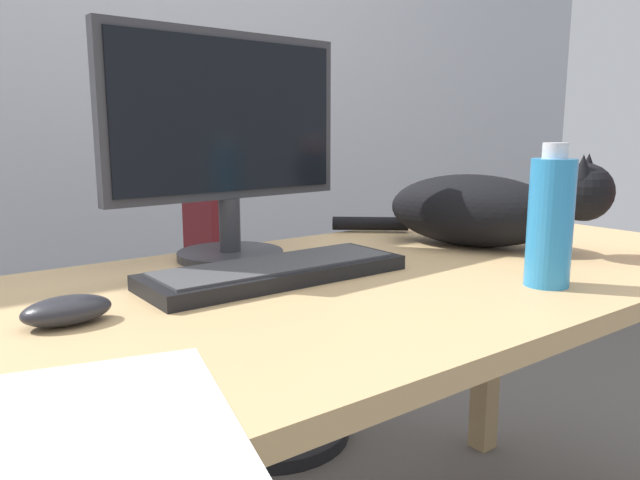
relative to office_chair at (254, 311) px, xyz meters
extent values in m
cube|color=silver|center=(-0.15, 0.80, 0.89)|extent=(6.00, 0.04, 2.60)
cube|color=tan|center=(-0.15, -0.76, 0.28)|extent=(1.45, 0.72, 0.03)
cube|color=tan|center=(0.51, -0.46, -0.07)|extent=(0.06, 0.06, 0.67)
cylinder|color=black|center=(0.05, -0.01, -0.39)|extent=(0.48, 0.48, 0.04)
cylinder|color=black|center=(0.05, -0.01, -0.17)|extent=(0.06, 0.06, 0.47)
cylinder|color=maroon|center=(0.05, -0.01, 0.10)|extent=(0.44, 0.44, 0.06)
cube|color=maroon|center=(-0.13, 0.03, 0.33)|extent=(0.13, 0.36, 0.40)
cylinder|color=#333338|center=(-0.35, -0.51, 0.30)|extent=(0.20, 0.20, 0.01)
cylinder|color=#333338|center=(-0.35, -0.51, 0.36)|extent=(0.04, 0.04, 0.10)
cube|color=#333338|center=(-0.35, -0.51, 0.56)|extent=(0.48, 0.05, 0.30)
cube|color=black|center=(-0.35, -0.52, 0.56)|extent=(0.45, 0.03, 0.27)
cube|color=black|center=(-0.36, -0.69, 0.31)|extent=(0.44, 0.15, 0.02)
cube|color=#444447|center=(-0.36, -0.69, 0.32)|extent=(0.40, 0.12, 0.00)
ellipsoid|color=black|center=(0.12, -0.70, 0.37)|extent=(0.30, 0.40, 0.15)
sphere|color=black|center=(0.20, -0.90, 0.42)|extent=(0.11, 0.11, 0.11)
cone|color=black|center=(0.23, -0.89, 0.47)|extent=(0.04, 0.04, 0.04)
cone|color=black|center=(0.17, -0.91, 0.47)|extent=(0.04, 0.04, 0.04)
cylinder|color=black|center=(0.07, -0.44, 0.31)|extent=(0.16, 0.14, 0.03)
ellipsoid|color=#232328|center=(-0.70, -0.73, 0.31)|extent=(0.11, 0.06, 0.04)
cube|color=white|center=(-0.75, -1.03, 0.30)|extent=(0.28, 0.34, 0.00)
cylinder|color=#2D8CD1|center=(-0.05, -0.98, 0.39)|extent=(0.07, 0.07, 0.20)
cylinder|color=silver|center=(-0.05, -0.98, 0.51)|extent=(0.04, 0.04, 0.02)
camera|label=1|loc=(-0.88, -1.51, 0.54)|focal=33.85mm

